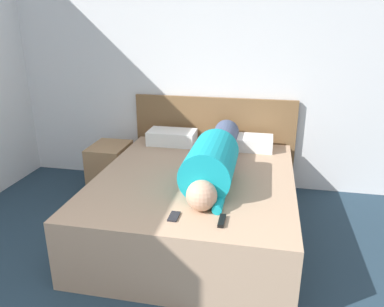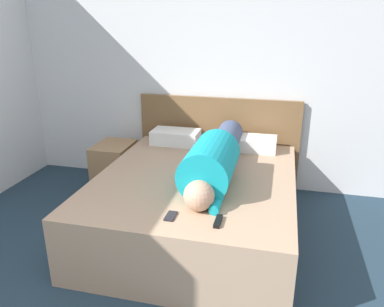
{
  "view_description": "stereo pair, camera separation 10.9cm",
  "coord_description": "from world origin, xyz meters",
  "px_view_note": "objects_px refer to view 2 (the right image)",
  "views": [
    {
      "loc": [
        0.74,
        -0.72,
        1.8
      ],
      "look_at": [
        0.17,
        2.03,
        0.79
      ],
      "focal_mm": 35.0,
      "sensor_mm": 36.0,
      "label": 1
    },
    {
      "loc": [
        0.84,
        -0.7,
        1.8
      ],
      "look_at": [
        0.17,
        2.03,
        0.79
      ],
      "focal_mm": 35.0,
      "sensor_mm": 36.0,
      "label": 2
    }
  ],
  "objects_px": {
    "nightstand": "(115,167)",
    "pillow_near_headboard": "(176,137)",
    "bed": "(196,203)",
    "pillow_second": "(253,143)",
    "tv_remote": "(218,221)",
    "person_lying": "(215,158)",
    "cell_phone": "(171,216)"
  },
  "relations": [
    {
      "from": "pillow_near_headboard",
      "to": "pillow_second",
      "type": "distance_m",
      "value": 0.82
    },
    {
      "from": "bed",
      "to": "nightstand",
      "type": "distance_m",
      "value": 1.25
    },
    {
      "from": "nightstand",
      "to": "person_lying",
      "type": "distance_m",
      "value": 1.45
    },
    {
      "from": "pillow_second",
      "to": "tv_remote",
      "type": "bearing_deg",
      "value": -93.19
    },
    {
      "from": "nightstand",
      "to": "person_lying",
      "type": "bearing_deg",
      "value": -26.93
    },
    {
      "from": "pillow_second",
      "to": "person_lying",
      "type": "bearing_deg",
      "value": -107.6
    },
    {
      "from": "pillow_near_headboard",
      "to": "tv_remote",
      "type": "relative_size",
      "value": 3.33
    },
    {
      "from": "pillow_second",
      "to": "nightstand",
      "type": "bearing_deg",
      "value": -174.1
    },
    {
      "from": "nightstand",
      "to": "person_lying",
      "type": "height_order",
      "value": "person_lying"
    },
    {
      "from": "person_lying",
      "to": "pillow_near_headboard",
      "type": "height_order",
      "value": "person_lying"
    },
    {
      "from": "nightstand",
      "to": "pillow_second",
      "type": "xyz_separation_m",
      "value": [
        1.48,
        0.15,
        0.34
      ]
    },
    {
      "from": "person_lying",
      "to": "pillow_second",
      "type": "distance_m",
      "value": 0.82
    },
    {
      "from": "person_lying",
      "to": "pillow_second",
      "type": "xyz_separation_m",
      "value": [
        0.25,
        0.78,
        -0.1
      ]
    },
    {
      "from": "person_lying",
      "to": "cell_phone",
      "type": "xyz_separation_m",
      "value": [
        -0.16,
        -0.75,
        -0.16
      ]
    },
    {
      "from": "bed",
      "to": "person_lying",
      "type": "height_order",
      "value": "person_lying"
    },
    {
      "from": "pillow_second",
      "to": "tv_remote",
      "type": "distance_m",
      "value": 1.54
    },
    {
      "from": "nightstand",
      "to": "pillow_near_headboard",
      "type": "distance_m",
      "value": 0.76
    },
    {
      "from": "nightstand",
      "to": "tv_remote",
      "type": "xyz_separation_m",
      "value": [
        1.39,
        -1.38,
        0.29
      ]
    },
    {
      "from": "pillow_near_headboard",
      "to": "tv_remote",
      "type": "height_order",
      "value": "pillow_near_headboard"
    },
    {
      "from": "nightstand",
      "to": "pillow_second",
      "type": "distance_m",
      "value": 1.53
    },
    {
      "from": "person_lying",
      "to": "pillow_second",
      "type": "relative_size",
      "value": 3.45
    },
    {
      "from": "cell_phone",
      "to": "tv_remote",
      "type": "bearing_deg",
      "value": -0.54
    },
    {
      "from": "person_lying",
      "to": "tv_remote",
      "type": "bearing_deg",
      "value": -77.93
    },
    {
      "from": "bed",
      "to": "pillow_second",
      "type": "distance_m",
      "value": 0.95
    },
    {
      "from": "nightstand",
      "to": "pillow_near_headboard",
      "type": "height_order",
      "value": "pillow_near_headboard"
    },
    {
      "from": "tv_remote",
      "to": "cell_phone",
      "type": "relative_size",
      "value": 1.15
    },
    {
      "from": "bed",
      "to": "person_lying",
      "type": "relative_size",
      "value": 1.2
    },
    {
      "from": "bed",
      "to": "person_lying",
      "type": "xyz_separation_m",
      "value": [
        0.16,
        0.02,
        0.43
      ]
    },
    {
      "from": "nightstand",
      "to": "cell_phone",
      "type": "height_order",
      "value": "cell_phone"
    },
    {
      "from": "pillow_near_headboard",
      "to": "cell_phone",
      "type": "xyz_separation_m",
      "value": [
        0.41,
        -1.53,
        -0.07
      ]
    },
    {
      "from": "nightstand",
      "to": "tv_remote",
      "type": "relative_size",
      "value": 3.5
    },
    {
      "from": "bed",
      "to": "cell_phone",
      "type": "relative_size",
      "value": 15.13
    }
  ]
}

